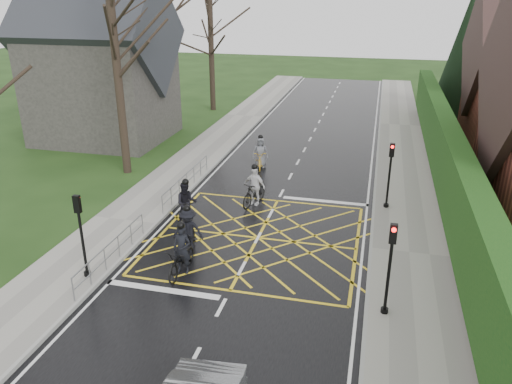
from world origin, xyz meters
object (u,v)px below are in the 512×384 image
at_px(cyclist_back, 186,207).
at_px(cyclist_lead, 260,156).
at_px(cyclist_front, 254,190).
at_px(cyclist_rear, 182,257).
at_px(cyclist_mid, 188,236).

xyz_separation_m(cyclist_back, cyclist_lead, (1.37, 7.96, -0.12)).
height_order(cyclist_back, cyclist_front, cyclist_back).
height_order(cyclist_rear, cyclist_front, cyclist_rear).
distance_m(cyclist_rear, cyclist_lead, 11.86).
distance_m(cyclist_front, cyclist_lead, 5.32).
bearing_deg(cyclist_mid, cyclist_rear, -83.20).
bearing_deg(cyclist_mid, cyclist_back, 106.32).
relative_size(cyclist_back, cyclist_mid, 1.01).
bearing_deg(cyclist_back, cyclist_rear, -93.92).
bearing_deg(cyclist_lead, cyclist_rear, -103.84).
bearing_deg(cyclist_rear, cyclist_lead, 92.20).
bearing_deg(cyclist_back, cyclist_front, 26.46).
xyz_separation_m(cyclist_mid, cyclist_front, (1.35, 5.13, 0.02)).
height_order(cyclist_mid, cyclist_lead, cyclist_mid).
relative_size(cyclist_mid, cyclist_lead, 1.01).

